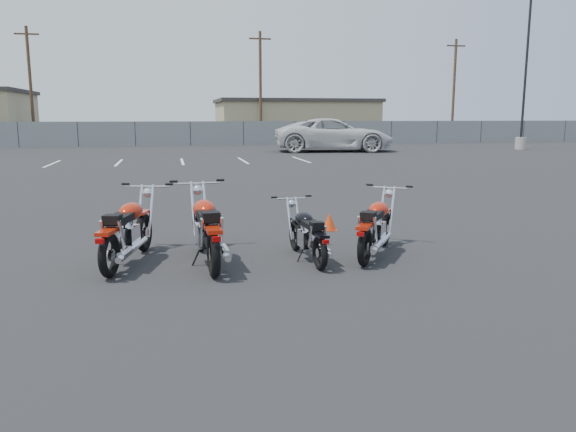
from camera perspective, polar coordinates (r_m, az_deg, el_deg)
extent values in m
plane|color=black|center=(8.49, -0.48, -5.07)|extent=(120.00, 120.00, 0.00)
torus|color=black|center=(9.62, -14.44, -1.61)|extent=(0.28, 0.65, 0.64)
cylinder|color=silver|center=(9.62, -14.44, -1.61)|extent=(0.15, 0.19, 0.17)
torus|color=black|center=(8.20, -17.70, -3.81)|extent=(0.28, 0.65, 0.64)
cylinder|color=silver|center=(8.20, -17.70, -3.81)|extent=(0.15, 0.19, 0.17)
cube|color=black|center=(8.90, -15.95, -2.35)|extent=(0.40, 1.11, 0.06)
cube|color=silver|center=(8.83, -16.08, -2.02)|extent=(0.40, 0.47, 0.32)
cylinder|color=silver|center=(8.79, -16.14, -0.80)|extent=(0.28, 0.31, 0.28)
ellipsoid|color=#B01F0A|center=(9.00, -15.68, 0.44)|extent=(0.48, 0.69, 0.27)
cube|color=black|center=(8.52, -16.78, -0.29)|extent=(0.42, 0.64, 0.11)
cube|color=black|center=(8.27, -17.42, -0.33)|extent=(0.28, 0.25, 0.13)
cube|color=#B01F0A|center=(8.10, -17.88, -1.53)|extent=(0.30, 0.48, 0.05)
cube|color=#B01F0A|center=(9.56, -14.52, 0.37)|extent=(0.23, 0.39, 0.04)
cylinder|color=silver|center=(8.24, -16.57, -1.77)|extent=(0.10, 0.20, 0.42)
cylinder|color=silver|center=(8.33, -18.24, -1.73)|extent=(0.10, 0.20, 0.42)
cylinder|color=silver|center=(8.56, -15.54, -3.26)|extent=(0.40, 1.16, 0.14)
cylinder|color=silver|center=(8.24, -16.31, -3.66)|extent=(0.22, 0.40, 0.14)
cylinder|color=silver|center=(9.65, -13.75, 0.52)|extent=(0.16, 0.42, 0.84)
cylinder|color=silver|center=(9.71, -14.84, 0.53)|extent=(0.16, 0.42, 0.84)
sphere|color=silver|center=(9.80, -14.07, 2.30)|extent=(0.21, 0.21, 0.17)
cylinder|color=silver|center=(9.81, -14.06, 2.94)|extent=(0.73, 0.23, 0.03)
cylinder|color=black|center=(9.68, -11.99, 3.18)|extent=(0.13, 0.07, 0.04)
cylinder|color=black|center=(9.90, -16.18, 3.15)|extent=(0.13, 0.07, 0.04)
cylinder|color=black|center=(8.89, -17.02, -3.76)|extent=(0.17, 0.07, 0.32)
cube|color=#990505|center=(7.86, -18.58, -2.43)|extent=(0.12, 0.09, 0.06)
torus|color=black|center=(9.37, 0.76, -1.98)|extent=(0.13, 0.52, 0.52)
cylinder|color=silver|center=(9.37, 0.76, -1.98)|extent=(0.10, 0.14, 0.14)
torus|color=black|center=(8.21, 3.27, -3.75)|extent=(0.13, 0.52, 0.52)
cylinder|color=silver|center=(8.21, 3.27, -3.75)|extent=(0.10, 0.14, 0.14)
cube|color=black|center=(8.78, 1.93, -2.59)|extent=(0.15, 0.91, 0.05)
cube|color=silver|center=(8.73, 2.02, -2.32)|extent=(0.26, 0.34, 0.26)
cylinder|color=silver|center=(8.70, 2.03, -1.32)|extent=(0.19, 0.23, 0.23)
ellipsoid|color=black|center=(8.86, 1.64, -0.31)|extent=(0.30, 0.52, 0.22)
cube|color=black|center=(8.48, 2.48, -0.91)|extent=(0.26, 0.49, 0.09)
cube|color=black|center=(8.27, 2.95, -0.95)|extent=(0.20, 0.17, 0.10)
cube|color=black|center=(8.14, 3.32, -1.92)|extent=(0.18, 0.37, 0.04)
cube|color=black|center=(9.32, 0.77, -0.35)|extent=(0.13, 0.30, 0.03)
cylinder|color=silver|center=(8.32, 3.66, -2.05)|extent=(0.05, 0.16, 0.34)
cylinder|color=silver|center=(8.25, 2.31, -2.14)|extent=(0.05, 0.16, 0.34)
cylinder|color=silver|center=(8.60, 3.34, -3.24)|extent=(0.14, 0.95, 0.11)
cylinder|color=silver|center=(8.34, 3.96, -3.54)|extent=(0.12, 0.31, 0.11)
cylinder|color=silver|center=(9.44, 1.04, -0.19)|extent=(0.06, 0.35, 0.68)
cylinder|color=silver|center=(9.40, 0.13, -0.24)|extent=(0.06, 0.35, 0.68)
sphere|color=silver|center=(9.51, 0.36, 1.26)|extent=(0.15, 0.15, 0.14)
cylinder|color=silver|center=(9.51, 0.33, 1.79)|extent=(0.60, 0.07, 0.03)
cylinder|color=black|center=(9.58, 2.09, 2.05)|extent=(0.11, 0.04, 0.03)
cylinder|color=black|center=(9.41, -1.41, 1.91)|extent=(0.11, 0.04, 0.03)
cylinder|color=black|center=(8.71, 1.34, -3.81)|extent=(0.14, 0.03, 0.26)
cube|color=#990505|center=(7.94, 3.85, -2.64)|extent=(0.09, 0.06, 0.05)
torus|color=black|center=(9.45, -8.87, -1.53)|extent=(0.16, 0.68, 0.67)
cylinder|color=silver|center=(9.45, -8.87, -1.53)|extent=(0.12, 0.19, 0.18)
torus|color=black|center=(7.87, -7.57, -3.86)|extent=(0.16, 0.68, 0.67)
cylinder|color=silver|center=(7.87, -7.57, -3.86)|extent=(0.12, 0.19, 0.18)
cube|color=black|center=(8.65, -8.29, -2.30)|extent=(0.18, 1.18, 0.07)
cube|color=silver|center=(8.58, -8.25, -1.93)|extent=(0.34, 0.44, 0.34)
cylinder|color=silver|center=(8.54, -8.29, -0.61)|extent=(0.24, 0.29, 0.30)
ellipsoid|color=#B01F0A|center=(8.77, -8.52, 0.70)|extent=(0.38, 0.67, 0.29)
cube|color=black|center=(8.24, -8.08, -0.04)|extent=(0.32, 0.63, 0.11)
cube|color=black|center=(7.96, -7.84, -0.07)|extent=(0.26, 0.22, 0.13)
cube|color=#B01F0A|center=(7.77, -7.61, -1.37)|extent=(0.23, 0.48, 0.06)
cube|color=#B01F0A|center=(9.39, -8.93, 0.59)|extent=(0.17, 0.39, 0.04)
cylinder|color=silver|center=(7.99, -6.82, -1.57)|extent=(0.07, 0.21, 0.44)
cylinder|color=silver|center=(7.96, -8.74, -1.66)|extent=(0.07, 0.21, 0.44)
cylinder|color=silver|center=(8.36, -6.78, -3.17)|extent=(0.17, 1.24, 0.14)
cylinder|color=silver|center=(8.01, -6.40, -3.59)|extent=(0.16, 0.40, 0.15)
cylinder|color=silver|center=(9.53, -8.42, 0.78)|extent=(0.07, 0.45, 0.89)
cylinder|color=silver|center=(9.51, -9.63, 0.72)|extent=(0.07, 0.45, 0.89)
sphere|color=silver|center=(9.65, -9.18, 2.63)|extent=(0.19, 0.19, 0.18)
cylinder|color=silver|center=(9.66, -9.22, 3.30)|extent=(0.79, 0.08, 0.03)
cylinder|color=black|center=(9.68, -6.89, 3.64)|extent=(0.14, 0.05, 0.04)
cylinder|color=black|center=(9.60, -11.55, 3.46)|extent=(0.14, 0.05, 0.04)
cylinder|color=black|center=(8.57, -9.21, -3.90)|extent=(0.18, 0.04, 0.34)
cube|color=#990505|center=(7.51, -7.30, -2.34)|extent=(0.12, 0.07, 0.07)
torus|color=black|center=(9.86, 9.80, -1.28)|extent=(0.42, 0.56, 0.60)
cylinder|color=silver|center=(9.86, 9.80, -1.28)|extent=(0.17, 0.19, 0.16)
torus|color=black|center=(8.48, 7.79, -3.10)|extent=(0.42, 0.56, 0.60)
cylinder|color=silver|center=(8.48, 7.79, -3.10)|extent=(0.17, 0.19, 0.16)
cube|color=black|center=(9.16, 8.88, -1.88)|extent=(0.66, 0.93, 0.06)
cube|color=silver|center=(9.10, 8.82, -1.57)|extent=(0.44, 0.47, 0.30)
cylinder|color=silver|center=(9.07, 8.85, -0.46)|extent=(0.30, 0.32, 0.26)
ellipsoid|color=#B01F0A|center=(9.26, 9.19, 0.64)|extent=(0.57, 0.65, 0.26)
cube|color=black|center=(8.81, 8.52, 0.03)|extent=(0.52, 0.60, 0.10)
cube|color=black|center=(8.56, 8.14, 0.02)|extent=(0.28, 0.27, 0.12)
cube|color=#B01F0A|center=(8.40, 7.81, -1.04)|extent=(0.38, 0.45, 0.05)
cube|color=#B01F0A|center=(9.81, 9.86, 0.52)|extent=(0.30, 0.35, 0.04)
cylinder|color=silver|center=(8.54, 8.85, -1.32)|extent=(0.14, 0.18, 0.39)
cylinder|color=silver|center=(8.60, 7.30, -1.20)|extent=(0.14, 0.18, 0.39)
cylinder|color=silver|center=(8.86, 9.45, -2.71)|extent=(0.68, 0.97, 0.13)
cylinder|color=silver|center=(8.55, 9.00, -3.03)|extent=(0.29, 0.36, 0.13)
cylinder|color=silver|center=(9.90, 10.51, 0.62)|extent=(0.26, 0.36, 0.79)
cylinder|color=silver|center=(9.94, 9.49, 0.69)|extent=(0.26, 0.36, 0.79)
sphere|color=silver|center=(10.04, 10.23, 2.26)|extent=(0.22, 0.22, 0.16)
cylinder|color=silver|center=(10.04, 10.27, 2.84)|extent=(0.60, 0.41, 0.03)
cylinder|color=black|center=(9.96, 12.23, 2.94)|extent=(0.12, 0.10, 0.04)
cylinder|color=black|center=(10.09, 8.31, 3.16)|extent=(0.12, 0.10, 0.04)
cylinder|color=black|center=(9.14, 7.86, -3.10)|extent=(0.14, 0.11, 0.30)
cube|color=#990505|center=(8.16, 7.37, -1.82)|extent=(0.12, 0.11, 0.06)
cone|color=red|center=(11.10, 4.21, -0.52)|extent=(0.27, 0.27, 0.33)
cube|color=red|center=(11.14, 4.20, -1.39)|extent=(0.29, 0.29, 0.01)
cylinder|color=#9C9993|center=(40.77, 22.55, 6.83)|extent=(0.70, 0.70, 0.80)
cylinder|color=black|center=(40.89, 23.08, 14.41)|extent=(0.16, 0.16, 10.01)
cube|color=slate|center=(43.08, -9.89, 8.26)|extent=(80.00, 0.04, 1.80)
cylinder|color=black|center=(44.28, -25.73, 7.46)|extent=(0.06, 0.06, 1.80)
cylinder|color=black|center=(43.52, -20.57, 7.79)|extent=(0.06, 0.06, 1.80)
cylinder|color=black|center=(43.12, -15.26, 8.06)|extent=(0.06, 0.06, 1.80)
cylinder|color=black|center=(43.08, -9.89, 8.26)|extent=(0.06, 0.06, 1.80)
cylinder|color=black|center=(43.42, -4.56, 8.39)|extent=(0.06, 0.06, 1.80)
cylinder|color=black|center=(44.11, 0.66, 8.45)|extent=(0.06, 0.06, 1.80)
cylinder|color=black|center=(45.16, 5.67, 8.44)|extent=(0.06, 0.06, 1.80)
cylinder|color=black|center=(46.52, 10.43, 8.37)|extent=(0.06, 0.06, 1.80)
cylinder|color=black|center=(48.18, 14.88, 8.26)|extent=(0.06, 0.06, 1.80)
cylinder|color=black|center=(50.10, 19.01, 8.11)|extent=(0.06, 0.06, 1.80)
cylinder|color=black|center=(52.26, 22.81, 7.94)|extent=(0.06, 0.06, 1.80)
cylinder|color=black|center=(54.63, 26.30, 7.74)|extent=(0.06, 0.06, 1.80)
cube|color=tan|center=(53.32, 0.65, 9.61)|extent=(14.00, 9.00, 3.40)
cube|color=#38322E|center=(53.33, 0.65, 11.60)|extent=(14.40, 9.40, 0.30)
cylinder|color=#422E1E|center=(49.19, -24.68, 11.92)|extent=(0.24, 0.24, 9.00)
cube|color=#422E1E|center=(49.52, -25.03, 16.42)|extent=(1.80, 0.12, 0.12)
cylinder|color=#422E1E|center=(47.70, -2.82, 12.89)|extent=(0.24, 0.24, 9.00)
cube|color=#422E1E|center=(48.04, -2.86, 17.54)|extent=(1.80, 0.12, 0.12)
cylinder|color=#422E1E|center=(54.49, 16.49, 12.16)|extent=(0.24, 0.24, 9.00)
cube|color=#422E1E|center=(54.79, 16.70, 16.23)|extent=(1.80, 0.12, 0.12)
cube|color=silver|center=(28.63, -22.82, 4.92)|extent=(0.12, 4.00, 0.01)
cube|color=silver|center=(28.22, -16.81, 5.21)|extent=(0.12, 4.00, 0.01)
cube|color=silver|center=(28.13, -10.69, 5.46)|extent=(0.12, 4.00, 0.01)
cube|color=silver|center=(28.35, -4.59, 5.64)|extent=(0.12, 4.00, 0.01)
cube|color=silver|center=(28.89, 1.35, 5.75)|extent=(0.12, 4.00, 0.01)
imported|color=silver|center=(35.69, 4.67, 9.17)|extent=(4.59, 8.95, 3.25)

